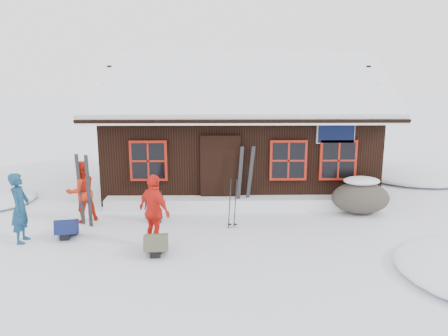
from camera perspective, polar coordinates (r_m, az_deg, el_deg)
The scene contains 14 objects.
ground at distance 10.22m, azimuth -5.48°, elevation -9.16°, with size 120.00×120.00×0.00m, color white.
mountain_hut at distance 14.64m, azimuth 1.80°, elevation 3.81°, with size 8.90×6.09×4.42m.
snow_drift at distance 12.28m, azimuth 2.34°, elevation -4.56°, with size 7.60×0.60×0.35m, color white.
snow_mounds at distance 11.97m, azimuth 3.17°, elevation -5.89°, with size 20.60×13.20×0.48m.
skier_teal at distance 10.75m, azimuth -25.09°, elevation -4.74°, with size 0.58×0.38×1.59m, color navy.
skier_orange_left at distance 11.66m, azimuth -18.13°, elevation -2.96°, with size 0.77×0.60×1.58m, color red.
skier_orange_right at distance 9.58m, azimuth -9.07°, elevation -5.60°, with size 0.95×0.40×1.62m, color red.
skier_crouched at distance 11.24m, azimuth -9.07°, elevation -4.26°, with size 0.55×0.36×1.12m, color black.
boulder at distance 12.40m, azimuth 17.40°, elevation -3.59°, with size 1.55×1.16×0.90m.
ski_pair_mid at distance 11.33m, azimuth -17.79°, elevation -2.92°, with size 0.41×0.26×1.85m.
ski_pair_right at distance 12.05m, azimuth 2.74°, elevation -1.47°, with size 0.55×0.22×1.83m.
ski_poles at distance 10.68m, azimuth 1.12°, elevation -4.75°, with size 0.23×0.11×1.28m.
backpack_blue at distance 10.82m, azimuth -19.83°, elevation -7.69°, with size 0.47×0.62×0.34m, color #101847.
backpack_olive at distance 9.40m, azimuth -8.83°, elevation -10.09°, with size 0.48×0.63×0.34m, color #4C4B36.
Camera 1 is at (0.81, -9.49, 3.72)m, focal length 35.00 mm.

